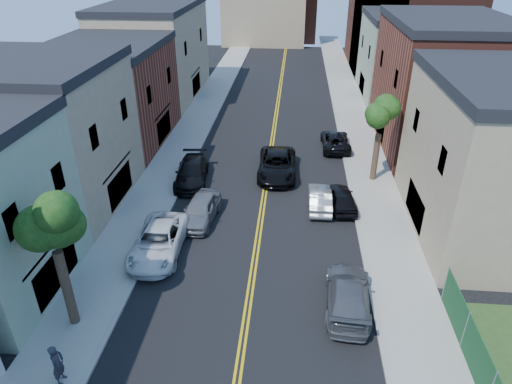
% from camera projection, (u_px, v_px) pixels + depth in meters
% --- Properties ---
extents(sidewalk_left, '(3.20, 100.00, 0.15)m').
position_uv_depth(sidewalk_left, '(193.00, 126.00, 43.76)').
color(sidewalk_left, gray).
rests_on(sidewalk_left, ground).
extents(sidewalk_right, '(3.20, 100.00, 0.15)m').
position_uv_depth(sidewalk_right, '(358.00, 131.00, 42.55)').
color(sidewalk_right, gray).
rests_on(sidewalk_right, ground).
extents(curb_left, '(0.30, 100.00, 0.15)m').
position_uv_depth(curb_left, '(210.00, 127.00, 43.62)').
color(curb_left, gray).
rests_on(curb_left, ground).
extents(curb_right, '(0.30, 100.00, 0.15)m').
position_uv_depth(curb_right, '(339.00, 131.00, 42.68)').
color(curb_right, gray).
rests_on(curb_right, ground).
extents(bldg_left_tan_near, '(9.00, 10.00, 9.00)m').
position_uv_depth(bldg_left_tan_near, '(45.00, 140.00, 29.00)').
color(bldg_left_tan_near, '#998466').
rests_on(bldg_left_tan_near, ground).
extents(bldg_left_brick, '(9.00, 12.00, 8.00)m').
position_uv_depth(bldg_left_brick, '(110.00, 97.00, 38.84)').
color(bldg_left_brick, brown).
rests_on(bldg_left_brick, ground).
extents(bldg_left_tan_far, '(9.00, 16.00, 9.50)m').
position_uv_depth(bldg_left_tan_far, '(155.00, 54.00, 50.70)').
color(bldg_left_tan_far, '#998466').
rests_on(bldg_left_tan_far, ground).
extents(bldg_right_tan, '(9.00, 12.00, 9.00)m').
position_uv_depth(bldg_right_tan, '(504.00, 163.00, 25.98)').
color(bldg_right_tan, '#998466').
rests_on(bldg_right_tan, ground).
extents(bldg_right_brick, '(9.00, 14.00, 10.00)m').
position_uv_depth(bldg_right_brick, '(440.00, 87.00, 37.96)').
color(bldg_right_brick, brown).
rests_on(bldg_right_brick, ground).
extents(bldg_right_palegrn, '(9.00, 12.00, 8.50)m').
position_uv_depth(bldg_right_palegrn, '(405.00, 59.00, 50.54)').
color(bldg_right_palegrn, gray).
rests_on(bldg_right_palegrn, ground).
extents(church, '(16.20, 14.20, 22.60)m').
position_uv_depth(church, '(404.00, 13.00, 62.07)').
color(church, '#4C2319').
rests_on(church, ground).
extents(backdrop_left, '(14.00, 8.00, 12.00)m').
position_uv_depth(backdrop_left, '(264.00, 8.00, 77.26)').
color(backdrop_left, '#998466').
rests_on(backdrop_left, ground).
extents(backdrop_center, '(10.00, 8.00, 10.00)m').
position_uv_depth(backdrop_center, '(288.00, 11.00, 80.93)').
color(backdrop_center, brown).
rests_on(backdrop_center, ground).
extents(tree_left_mid, '(5.20, 5.20, 9.29)m').
position_uv_depth(tree_left_mid, '(45.00, 201.00, 17.93)').
color(tree_left_mid, '#3B2B1D').
rests_on(tree_left_mid, sidewalk_left).
extents(tree_right_far, '(4.40, 4.40, 8.03)m').
position_uv_depth(tree_right_far, '(383.00, 106.00, 31.08)').
color(tree_right_far, '#3B2B1D').
rests_on(tree_right_far, sidewalk_right).
extents(white_pickup, '(2.73, 5.74, 1.58)m').
position_uv_depth(white_pickup, '(158.00, 241.00, 25.54)').
color(white_pickup, silver).
rests_on(white_pickup, ground).
extents(grey_car_left, '(2.31, 4.77, 1.57)m').
position_uv_depth(grey_car_left, '(201.00, 210.00, 28.61)').
color(grey_car_left, slate).
rests_on(grey_car_left, ground).
extents(black_car_left, '(2.70, 5.60, 1.57)m').
position_uv_depth(black_car_left, '(192.00, 172.00, 33.30)').
color(black_car_left, black).
rests_on(black_car_left, ground).
extents(grey_car_right, '(2.51, 5.36, 1.51)m').
position_uv_depth(grey_car_right, '(348.00, 294.00, 21.73)').
color(grey_car_right, '#4F5156').
rests_on(grey_car_right, ground).
extents(black_car_right, '(2.08, 4.27, 1.40)m').
position_uv_depth(black_car_right, '(342.00, 198.00, 30.08)').
color(black_car_right, black).
rests_on(black_car_right, ground).
extents(silver_car_right, '(1.46, 4.14, 1.36)m').
position_uv_depth(silver_car_right, '(320.00, 198.00, 30.07)').
color(silver_car_right, '#A2A6AA').
rests_on(silver_car_right, ground).
extents(dark_car_right_far, '(2.43, 5.04, 1.38)m').
position_uv_depth(dark_car_right_far, '(335.00, 141.00, 38.86)').
color(dark_car_right_far, black).
rests_on(dark_car_right_far, ground).
extents(black_suv_lane, '(2.89, 6.11, 1.69)m').
position_uv_depth(black_suv_lane, '(277.00, 165.00, 34.28)').
color(black_suv_lane, black).
rests_on(black_suv_lane, ground).
extents(pedestrian_left, '(0.47, 0.69, 1.87)m').
position_uv_depth(pedestrian_left, '(58.00, 364.00, 17.71)').
color(pedestrian_left, '#2B2932').
rests_on(pedestrian_left, sidewalk_left).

